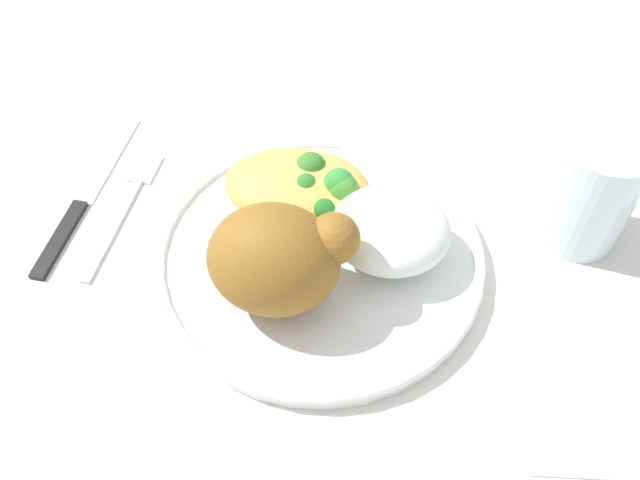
{
  "coord_description": "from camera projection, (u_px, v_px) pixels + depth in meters",
  "views": [
    {
      "loc": [
        0.05,
        -0.31,
        0.4
      ],
      "look_at": [
        0.0,
        0.0,
        0.03
      ],
      "focal_mm": 36.88,
      "sensor_mm": 36.0,
      "label": 1
    }
  ],
  "objects": [
    {
      "name": "ground_plane",
      "position": [
        320.0,
        262.0,
        0.51
      ],
      "size": [
        2.0,
        2.0,
        0.0
      ],
      "primitive_type": "plane",
      "color": "silver"
    },
    {
      "name": "plate",
      "position": [
        320.0,
        255.0,
        0.5
      ],
      "size": [
        0.25,
        0.25,
        0.02
      ],
      "color": "white",
      "rests_on": "ground_plane"
    },
    {
      "name": "roasted_chicken",
      "position": [
        278.0,
        258.0,
        0.44
      ],
      "size": [
        0.1,
        0.08,
        0.08
      ],
      "color": "brown",
      "rests_on": "plate"
    },
    {
      "name": "rice_pile",
      "position": [
        390.0,
        230.0,
        0.48
      ],
      "size": [
        0.09,
        0.08,
        0.05
      ],
      "primitive_type": "ellipsoid",
      "color": "white",
      "rests_on": "plate"
    },
    {
      "name": "mac_cheese_with_broccoli",
      "position": [
        301.0,
        186.0,
        0.51
      ],
      "size": [
        0.11,
        0.08,
        0.04
      ],
      "color": "#EFB351",
      "rests_on": "plate"
    },
    {
      "name": "fork",
      "position": [
        125.0,
        205.0,
        0.54
      ],
      "size": [
        0.02,
        0.14,
        0.01
      ],
      "color": "silver",
      "rests_on": "ground_plane"
    },
    {
      "name": "knife",
      "position": [
        80.0,
        203.0,
        0.54
      ],
      "size": [
        0.02,
        0.19,
        0.01
      ],
      "color": "black",
      "rests_on": "ground_plane"
    },
    {
      "name": "water_glass",
      "position": [
        592.0,
        192.0,
        0.49
      ],
      "size": [
        0.06,
        0.06,
        0.09
      ],
      "primitive_type": "cylinder",
      "color": "silver",
      "rests_on": "ground_plane"
    },
    {
      "name": "napkin",
      "position": [
        581.0,
        394.0,
        0.44
      ],
      "size": [
        0.1,
        0.12,
        0.0
      ],
      "primitive_type": "cube",
      "rotation": [
        0.0,
        0.0,
        0.1
      ],
      "color": "white",
      "rests_on": "ground_plane"
    }
  ]
}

